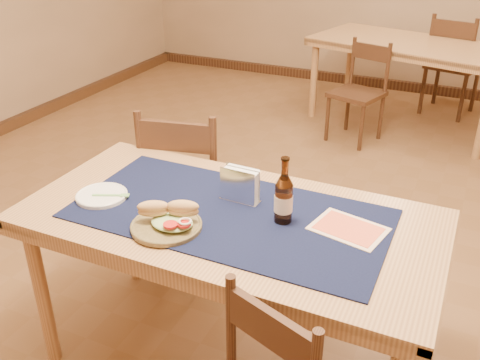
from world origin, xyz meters
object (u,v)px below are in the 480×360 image
at_px(chair_main_far, 188,184).
at_px(main_table, 229,232).
at_px(back_table, 413,52).
at_px(sandwich_plate, 168,221).
at_px(beer_bottle, 284,198).
at_px(napkin_holder, 240,186).

bearing_deg(chair_main_far, main_table, -47.90).
relative_size(back_table, sandwich_plate, 7.06).
xyz_separation_m(beer_bottle, napkin_holder, (-0.21, 0.07, -0.03)).
relative_size(main_table, chair_main_far, 1.71).
xyz_separation_m(back_table, chair_main_far, (-0.72, -2.67, -0.18)).
distance_m(beer_bottle, napkin_holder, 0.22).
bearing_deg(sandwich_plate, back_table, 84.09).
distance_m(main_table, napkin_holder, 0.19).
xyz_separation_m(sandwich_plate, napkin_holder, (0.15, 0.29, 0.04)).
bearing_deg(beer_bottle, sandwich_plate, -148.90).
relative_size(sandwich_plate, beer_bottle, 1.01).
distance_m(main_table, chair_main_far, 0.80).
distance_m(chair_main_far, napkin_holder, 0.78).
distance_m(back_table, sandwich_plate, 3.45).
height_order(back_table, beer_bottle, beer_bottle).
bearing_deg(napkin_holder, main_table, -88.93).
bearing_deg(beer_bottle, back_table, 90.12).
height_order(main_table, back_table, same).
bearing_deg(chair_main_far, napkin_holder, -42.25).
xyz_separation_m(chair_main_far, sandwich_plate, (0.37, -0.76, 0.30)).
bearing_deg(sandwich_plate, main_table, 50.09).
relative_size(chair_main_far, napkin_holder, 5.76).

